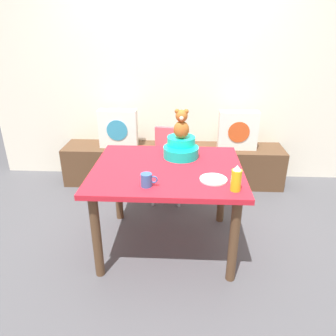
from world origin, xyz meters
TOP-DOWN VIEW (x-y plane):
  - ground_plane at (0.00, 0.00)m, footprint 8.00×8.00m
  - back_wall at (0.00, 1.51)m, footprint 4.40×0.10m
  - window_bench at (0.00, 1.24)m, footprint 2.60×0.44m
  - pillow_floral_left at (-0.64, 1.22)m, footprint 0.44×0.15m
  - pillow_floral_right at (0.74, 1.22)m, footprint 0.44×0.15m
  - book_stack at (-0.03, 1.24)m, footprint 0.20×0.14m
  - dining_table at (0.00, 0.00)m, footprint 1.18×0.98m
  - highchair at (-0.05, 0.80)m, footprint 0.36×0.48m
  - infant_seat_teal at (0.10, 0.25)m, footprint 0.30×0.33m
  - teddy_bear at (0.10, 0.25)m, footprint 0.13×0.12m
  - ketchup_bottle at (0.48, -0.36)m, footprint 0.07×0.07m
  - coffee_mug at (-0.12, -0.33)m, footprint 0.12×0.08m
  - dinner_plate_near at (0.35, -0.21)m, footprint 0.20×0.20m

SIDE VIEW (x-z plane):
  - ground_plane at x=0.00m, z-range 0.00..0.00m
  - window_bench at x=0.00m, z-range 0.00..0.46m
  - book_stack at x=-0.03m, z-range 0.46..0.54m
  - highchair at x=-0.05m, z-range 0.13..0.92m
  - dining_table at x=0.00m, z-range 0.27..1.01m
  - pillow_floral_left at x=-0.64m, z-range 0.46..0.90m
  - pillow_floral_right at x=0.74m, z-range 0.46..0.90m
  - dinner_plate_near at x=0.35m, z-range 0.74..0.75m
  - coffee_mug at x=-0.12m, z-range 0.74..0.84m
  - infant_seat_teal at x=0.10m, z-range 0.73..0.89m
  - ketchup_bottle at x=0.48m, z-range 0.73..0.92m
  - teddy_bear at x=0.10m, z-range 0.89..1.14m
  - back_wall at x=0.00m, z-range 0.00..2.60m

